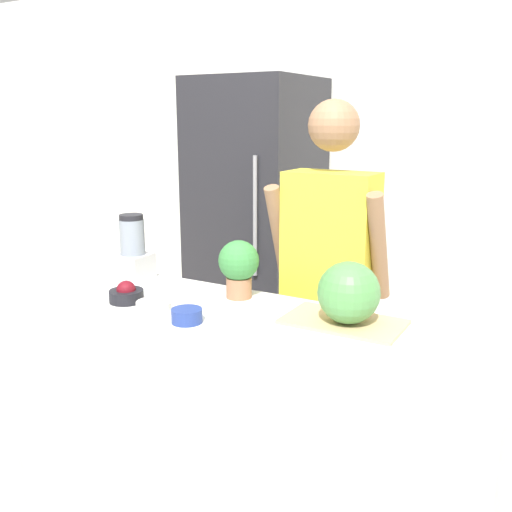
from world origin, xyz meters
TOP-DOWN VIEW (x-y plane):
  - wall_back at (0.00, 2.05)m, footprint 8.00×0.06m
  - counter_island at (0.00, 0.36)m, footprint 1.83×0.72m
  - refrigerator at (-0.72, 1.66)m, footprint 0.66×0.72m
  - person at (0.04, 1.00)m, footprint 0.55×0.27m
  - cutting_board at (0.30, 0.53)m, footprint 0.44×0.26m
  - watermelon at (0.32, 0.51)m, footprint 0.23×0.23m
  - bowl_cherries at (-0.58, 0.32)m, footprint 0.14×0.14m
  - bowl_cream at (-0.39, 0.27)m, footprint 0.14×0.14m
  - bowl_small_blue at (-0.21, 0.24)m, footprint 0.12×0.12m
  - blender at (-0.79, 0.60)m, footprint 0.15×0.15m
  - potted_plant at (-0.20, 0.60)m, footprint 0.17×0.17m

SIDE VIEW (x-z plane):
  - counter_island at x=0.00m, z-range 0.00..0.92m
  - person at x=0.04m, z-range 0.03..1.78m
  - cutting_board at x=0.30m, z-range 0.92..0.94m
  - bowl_small_blue at x=-0.21m, z-range 0.92..0.98m
  - refrigerator at x=-0.72m, z-range 0.00..1.90m
  - bowl_cream at x=-0.39m, z-range 0.91..0.99m
  - bowl_cherries at x=-0.58m, z-range 0.91..1.00m
  - watermelon at x=0.32m, z-range 0.94..1.17m
  - blender at x=-0.79m, z-range 0.90..1.21m
  - potted_plant at x=-0.20m, z-range 0.94..1.19m
  - wall_back at x=0.00m, z-range 0.00..2.60m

